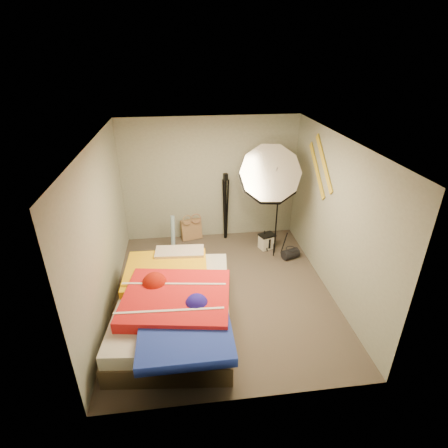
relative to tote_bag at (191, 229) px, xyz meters
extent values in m
plane|color=brown|center=(0.43, -1.89, -0.21)|extent=(4.00, 4.00, 0.00)
plane|color=silver|center=(0.43, -1.89, 2.29)|extent=(4.00, 4.00, 0.00)
plane|color=#999D8D|center=(0.43, 0.11, 1.04)|extent=(3.50, 0.00, 3.50)
plane|color=#999D8D|center=(0.43, -3.89, 1.04)|extent=(3.50, 0.00, 3.50)
plane|color=#999D8D|center=(-1.32, -1.89, 1.04)|extent=(0.00, 4.00, 4.00)
plane|color=#999D8D|center=(2.18, -1.89, 1.04)|extent=(0.00, 4.00, 4.00)
cube|color=tan|center=(0.00, 0.00, 0.00)|extent=(0.46, 0.28, 0.44)
cylinder|color=#4D8FB9|center=(-0.37, -0.40, 0.14)|extent=(0.12, 0.22, 0.72)
cube|color=silver|center=(1.48, -0.59, -0.07)|extent=(0.33, 0.29, 0.28)
cylinder|color=black|center=(1.84, -1.02, -0.12)|extent=(0.36, 0.28, 0.19)
cube|color=gold|center=(2.16, -1.29, 1.74)|extent=(0.02, 0.91, 0.78)
cube|color=gold|center=(2.16, -1.04, 1.54)|extent=(0.02, 0.91, 0.78)
cube|color=#4F3E2A|center=(-0.34, -2.53, -0.07)|extent=(1.79, 2.39, 0.29)
cube|color=beige|center=(-0.34, -2.53, 0.18)|extent=(1.74, 2.35, 0.20)
cube|color=yellow|center=(-0.46, -2.01, 0.33)|extent=(1.27, 1.12, 0.16)
cube|color=red|center=(-0.30, -2.70, 0.35)|extent=(1.58, 1.39, 0.18)
cube|color=blue|center=(-0.20, -3.39, 0.32)|extent=(1.12, 0.90, 0.13)
cube|color=#CC8DA8|center=(-0.24, -1.58, 0.37)|extent=(0.81, 0.41, 0.16)
cylinder|color=black|center=(1.59, -0.79, 0.67)|extent=(0.04, 0.04, 1.76)
cube|color=black|center=(1.59, -0.79, 1.49)|extent=(0.08, 0.08, 0.11)
cone|color=silver|center=(1.38, -0.89, 1.44)|extent=(1.41, 1.10, 1.29)
cylinder|color=black|center=(0.72, -0.06, 0.44)|extent=(0.05, 0.05, 1.29)
cube|color=black|center=(0.72, -0.06, 1.15)|extent=(0.09, 0.09, 0.13)
camera|label=1|loc=(-0.14, -6.52, 3.40)|focal=28.00mm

